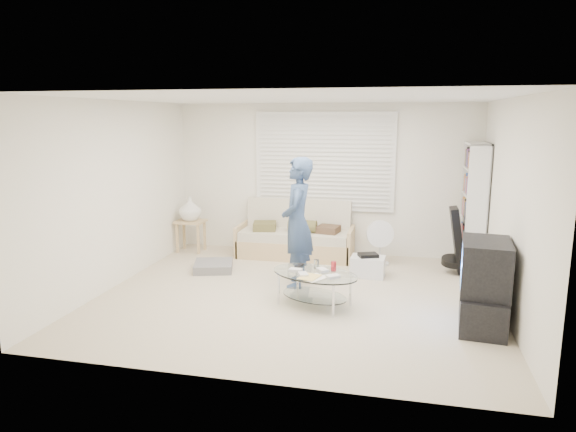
% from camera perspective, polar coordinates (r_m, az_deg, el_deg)
% --- Properties ---
extents(ground, '(5.00, 5.00, 0.00)m').
position_cam_1_polar(ground, '(6.74, 0.96, -8.82)').
color(ground, beige).
rests_on(ground, ground).
extents(room_shell, '(5.02, 4.52, 2.51)m').
position_cam_1_polar(room_shell, '(6.84, 1.83, 5.50)').
color(room_shell, white).
rests_on(room_shell, ground).
extents(window_blinds, '(2.32, 0.08, 1.62)m').
position_cam_1_polar(window_blinds, '(8.53, 4.03, 6.05)').
color(window_blinds, silver).
rests_on(window_blinds, ground).
extents(futon_sofa, '(1.89, 0.76, 0.92)m').
position_cam_1_polar(futon_sofa, '(8.49, 0.86, -2.49)').
color(futon_sofa, tan).
rests_on(futon_sofa, ground).
extents(grey_floor_pillow, '(0.70, 0.70, 0.13)m').
position_cam_1_polar(grey_floor_pillow, '(7.85, -8.28, -5.54)').
color(grey_floor_pillow, slate).
rests_on(grey_floor_pillow, ground).
extents(side_table, '(0.48, 0.38, 0.94)m').
position_cam_1_polar(side_table, '(8.86, -10.82, 0.52)').
color(side_table, tan).
rests_on(side_table, ground).
extents(bookshelf, '(0.30, 0.80, 1.91)m').
position_cam_1_polar(bookshelf, '(8.12, 19.87, 0.93)').
color(bookshelf, white).
rests_on(bookshelf, ground).
extents(guitar_case, '(0.35, 0.36, 0.97)m').
position_cam_1_polar(guitar_case, '(7.92, 18.22, -3.08)').
color(guitar_case, black).
rests_on(guitar_case, ground).
extents(floor_fan, '(0.44, 0.29, 0.71)m').
position_cam_1_polar(floor_fan, '(8.11, 10.22, -2.49)').
color(floor_fan, white).
rests_on(floor_fan, ground).
extents(storage_bin, '(0.50, 0.36, 0.34)m').
position_cam_1_polar(storage_bin, '(7.57, 8.86, -5.49)').
color(storage_bin, white).
rests_on(storage_bin, ground).
extents(tv_unit, '(0.57, 0.94, 0.97)m').
position_cam_1_polar(tv_unit, '(6.04, 20.94, -7.23)').
color(tv_unit, black).
rests_on(tv_unit, ground).
extents(coffee_table, '(1.29, 1.06, 0.53)m').
position_cam_1_polar(coffee_table, '(6.31, 2.98, -7.00)').
color(coffee_table, silver).
rests_on(coffee_table, ground).
extents(standing_person, '(0.48, 0.68, 1.76)m').
position_cam_1_polar(standing_person, '(6.90, 1.05, -0.75)').
color(standing_person, navy).
rests_on(standing_person, ground).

